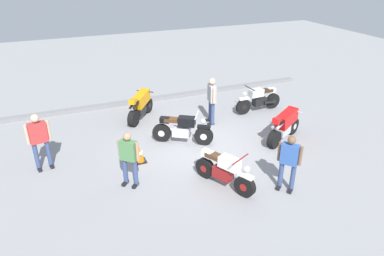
{
  "coord_description": "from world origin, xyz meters",
  "views": [
    {
      "loc": [
        -4.17,
        -9.4,
        5.72
      ],
      "look_at": [
        -0.36,
        -0.03,
        0.75
      ],
      "focal_mm": 32.67,
      "sensor_mm": 36.0,
      "label": 1
    }
  ],
  "objects_px": {
    "motorcycle_red_sportbike": "(285,124)",
    "person_in_red_shirt": "(39,138)",
    "motorcycle_orange_sportbike": "(141,105)",
    "person_in_gray_shirt": "(212,98)",
    "person_in_blue_shirt": "(289,160)",
    "traffic_cone": "(140,154)",
    "motorcycle_silver_cruiser": "(259,99)",
    "motorcycle_black_cruiser": "(182,129)",
    "motorcycle_cream_vintage": "(224,171)",
    "person_in_green_shirt": "(129,156)"
  },
  "relations": [
    {
      "from": "motorcycle_red_sportbike",
      "to": "person_in_red_shirt",
      "type": "xyz_separation_m",
      "value": [
        -7.7,
        1.21,
        0.42
      ]
    },
    {
      "from": "motorcycle_orange_sportbike",
      "to": "person_in_gray_shirt",
      "type": "relative_size",
      "value": 0.92
    },
    {
      "from": "motorcycle_red_sportbike",
      "to": "person_in_blue_shirt",
      "type": "relative_size",
      "value": 1.12
    },
    {
      "from": "person_in_red_shirt",
      "to": "traffic_cone",
      "type": "bearing_deg",
      "value": 65.42
    },
    {
      "from": "motorcycle_silver_cruiser",
      "to": "traffic_cone",
      "type": "bearing_deg",
      "value": 16.73
    },
    {
      "from": "motorcycle_red_sportbike",
      "to": "person_in_gray_shirt",
      "type": "bearing_deg",
      "value": 101.22
    },
    {
      "from": "person_in_blue_shirt",
      "to": "traffic_cone",
      "type": "relative_size",
      "value": 3.07
    },
    {
      "from": "person_in_gray_shirt",
      "to": "motorcycle_black_cruiser",
      "type": "bearing_deg",
      "value": 44.09
    },
    {
      "from": "motorcycle_cream_vintage",
      "to": "traffic_cone",
      "type": "height_order",
      "value": "motorcycle_cream_vintage"
    },
    {
      "from": "motorcycle_red_sportbike",
      "to": "person_in_blue_shirt",
      "type": "distance_m",
      "value": 2.93
    },
    {
      "from": "person_in_blue_shirt",
      "to": "motorcycle_black_cruiser",
      "type": "bearing_deg",
      "value": -105.08
    },
    {
      "from": "motorcycle_silver_cruiser",
      "to": "person_in_blue_shirt",
      "type": "distance_m",
      "value": 5.4
    },
    {
      "from": "motorcycle_black_cruiser",
      "to": "person_in_red_shirt",
      "type": "height_order",
      "value": "person_in_red_shirt"
    },
    {
      "from": "person_in_green_shirt",
      "to": "person_in_gray_shirt",
      "type": "relative_size",
      "value": 0.91
    },
    {
      "from": "motorcycle_orange_sportbike",
      "to": "motorcycle_cream_vintage",
      "type": "height_order",
      "value": "motorcycle_orange_sportbike"
    },
    {
      "from": "motorcycle_black_cruiser",
      "to": "motorcycle_silver_cruiser",
      "type": "relative_size",
      "value": 0.88
    },
    {
      "from": "motorcycle_orange_sportbike",
      "to": "person_in_gray_shirt",
      "type": "height_order",
      "value": "person_in_gray_shirt"
    },
    {
      "from": "motorcycle_orange_sportbike",
      "to": "person_in_red_shirt",
      "type": "bearing_deg",
      "value": 162.6
    },
    {
      "from": "motorcycle_black_cruiser",
      "to": "traffic_cone",
      "type": "height_order",
      "value": "motorcycle_black_cruiser"
    },
    {
      "from": "person_in_gray_shirt",
      "to": "person_in_green_shirt",
      "type": "bearing_deg",
      "value": 46.62
    },
    {
      "from": "motorcycle_black_cruiser",
      "to": "person_in_blue_shirt",
      "type": "relative_size",
      "value": 1.13
    },
    {
      "from": "motorcycle_cream_vintage",
      "to": "traffic_cone",
      "type": "relative_size",
      "value": 3.43
    },
    {
      "from": "motorcycle_black_cruiser",
      "to": "person_in_green_shirt",
      "type": "bearing_deg",
      "value": -109.54
    },
    {
      "from": "person_in_blue_shirt",
      "to": "traffic_cone",
      "type": "distance_m",
      "value": 4.45
    },
    {
      "from": "motorcycle_orange_sportbike",
      "to": "traffic_cone",
      "type": "relative_size",
      "value": 3.08
    },
    {
      "from": "person_in_red_shirt",
      "to": "person_in_green_shirt",
      "type": "xyz_separation_m",
      "value": [
        2.21,
        -1.82,
        -0.11
      ]
    },
    {
      "from": "motorcycle_black_cruiser",
      "to": "person_in_gray_shirt",
      "type": "xyz_separation_m",
      "value": [
        1.59,
        1.08,
        0.51
      ]
    },
    {
      "from": "motorcycle_red_sportbike",
      "to": "motorcycle_silver_cruiser",
      "type": "relative_size",
      "value": 0.87
    },
    {
      "from": "person_in_red_shirt",
      "to": "person_in_green_shirt",
      "type": "distance_m",
      "value": 2.86
    },
    {
      "from": "motorcycle_silver_cruiser",
      "to": "person_in_green_shirt",
      "type": "bearing_deg",
      "value": 23.71
    },
    {
      "from": "motorcycle_cream_vintage",
      "to": "traffic_cone",
      "type": "distance_m",
      "value": 2.8
    },
    {
      "from": "motorcycle_cream_vintage",
      "to": "person_in_green_shirt",
      "type": "xyz_separation_m",
      "value": [
        -2.36,
        1.03,
        0.42
      ]
    },
    {
      "from": "motorcycle_silver_cruiser",
      "to": "person_in_green_shirt",
      "type": "distance_m",
      "value": 6.82
    },
    {
      "from": "motorcycle_orange_sportbike",
      "to": "person_in_green_shirt",
      "type": "height_order",
      "value": "person_in_green_shirt"
    },
    {
      "from": "motorcycle_black_cruiser",
      "to": "motorcycle_red_sportbike",
      "type": "bearing_deg",
      "value": 13.18
    },
    {
      "from": "motorcycle_black_cruiser",
      "to": "traffic_cone",
      "type": "bearing_deg",
      "value": -126.41
    },
    {
      "from": "person_in_green_shirt",
      "to": "traffic_cone",
      "type": "bearing_deg",
      "value": -164.39
    },
    {
      "from": "motorcycle_cream_vintage",
      "to": "person_in_green_shirt",
      "type": "distance_m",
      "value": 2.61
    },
    {
      "from": "person_in_gray_shirt",
      "to": "traffic_cone",
      "type": "relative_size",
      "value": 3.36
    },
    {
      "from": "motorcycle_red_sportbike",
      "to": "motorcycle_black_cruiser",
      "type": "height_order",
      "value": "motorcycle_red_sportbike"
    },
    {
      "from": "motorcycle_black_cruiser",
      "to": "motorcycle_cream_vintage",
      "type": "distance_m",
      "value": 2.77
    },
    {
      "from": "motorcycle_black_cruiser",
      "to": "traffic_cone",
      "type": "xyz_separation_m",
      "value": [
        -1.65,
        -0.65,
        -0.26
      ]
    },
    {
      "from": "motorcycle_orange_sportbike",
      "to": "person_in_gray_shirt",
      "type": "distance_m",
      "value": 2.78
    },
    {
      "from": "person_in_red_shirt",
      "to": "person_in_gray_shirt",
      "type": "bearing_deg",
      "value": 89.91
    },
    {
      "from": "motorcycle_red_sportbike",
      "to": "person_in_gray_shirt",
      "type": "height_order",
      "value": "person_in_gray_shirt"
    },
    {
      "from": "motorcycle_silver_cruiser",
      "to": "person_in_green_shirt",
      "type": "relative_size",
      "value": 1.3
    },
    {
      "from": "motorcycle_black_cruiser",
      "to": "motorcycle_silver_cruiser",
      "type": "distance_m",
      "value": 4.11
    },
    {
      "from": "person_in_gray_shirt",
      "to": "person_in_red_shirt",
      "type": "bearing_deg",
      "value": 19.37
    },
    {
      "from": "motorcycle_red_sportbike",
      "to": "motorcycle_cream_vintage",
      "type": "height_order",
      "value": "motorcycle_red_sportbike"
    },
    {
      "from": "person_in_green_shirt",
      "to": "motorcycle_orange_sportbike",
      "type": "bearing_deg",
      "value": -156.58
    }
  ]
}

